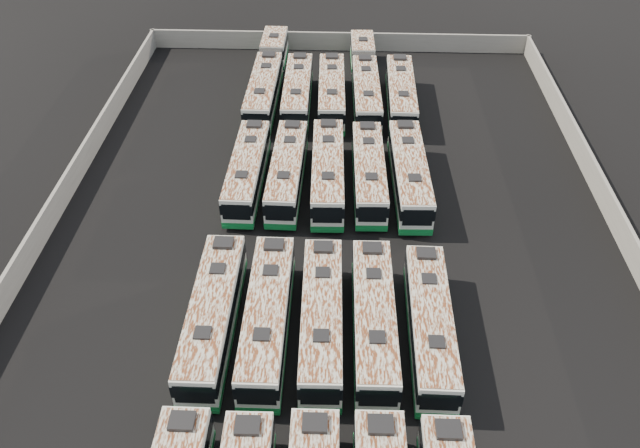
{
  "coord_description": "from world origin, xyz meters",
  "views": [
    {
      "loc": [
        0.51,
        -34.87,
        32.21
      ],
      "look_at": [
        -0.9,
        1.6,
        1.6
      ],
      "focal_mm": 35.0,
      "sensor_mm": 36.0,
      "label": 1
    }
  ],
  "objects_px": {
    "bus_midback_far_left": "(247,171)",
    "bus_midback_far_right": "(409,174)",
    "bus_midfront_left": "(268,317)",
    "bus_midback_left": "(287,171)",
    "bus_midfront_far_left": "(213,315)",
    "bus_back_left": "(297,92)",
    "bus_midfront_center": "(322,318)",
    "bus_midback_right": "(369,173)",
    "bus_back_far_right": "(401,94)",
    "bus_back_far_left": "(267,76)",
    "bus_midfront_right": "(374,320)",
    "bus_midback_center": "(328,172)",
    "bus_back_right": "(365,79)",
    "bus_back_center": "(332,92)",
    "bus_midfront_far_right": "(430,324)"
  },
  "relations": [
    {
      "from": "bus_midback_far_left",
      "to": "bus_midback_far_right",
      "type": "height_order",
      "value": "bus_midback_far_right"
    },
    {
      "from": "bus_midfront_left",
      "to": "bus_midback_left",
      "type": "bearing_deg",
      "value": 89.98
    },
    {
      "from": "bus_midfront_far_left",
      "to": "bus_back_left",
      "type": "height_order",
      "value": "bus_midfront_far_left"
    },
    {
      "from": "bus_midfront_left",
      "to": "bus_midback_left",
      "type": "distance_m",
      "value": 16.38
    },
    {
      "from": "bus_midfront_center",
      "to": "bus_midback_left",
      "type": "xyz_separation_m",
      "value": [
        -3.53,
        16.34,
        -0.03
      ]
    },
    {
      "from": "bus_midback_right",
      "to": "bus_back_far_right",
      "type": "bearing_deg",
      "value": 74.37
    },
    {
      "from": "bus_midfront_center",
      "to": "bus_midback_right",
      "type": "bearing_deg",
      "value": 77.31
    },
    {
      "from": "bus_midback_left",
      "to": "bus_midback_right",
      "type": "xyz_separation_m",
      "value": [
        6.92,
        0.09,
        -0.01
      ]
    },
    {
      "from": "bus_back_far_left",
      "to": "bus_midback_far_right",
      "type": "bearing_deg",
      "value": -50.71
    },
    {
      "from": "bus_midfront_right",
      "to": "bus_midback_far_left",
      "type": "bearing_deg",
      "value": 121.53
    },
    {
      "from": "bus_midback_center",
      "to": "bus_midback_far_right",
      "type": "bearing_deg",
      "value": -1.45
    },
    {
      "from": "bus_back_far_right",
      "to": "bus_back_right",
      "type": "bearing_deg",
      "value": 138.33
    },
    {
      "from": "bus_midback_far_right",
      "to": "bus_back_center",
      "type": "bearing_deg",
      "value": 114.69
    },
    {
      "from": "bus_midfront_far_left",
      "to": "bus_midfront_center",
      "type": "height_order",
      "value": "bus_midfront_far_left"
    },
    {
      "from": "bus_midfront_center",
      "to": "bus_back_far_right",
      "type": "distance_m",
      "value": 30.94
    },
    {
      "from": "bus_midback_left",
      "to": "bus_midback_center",
      "type": "distance_m",
      "value": 3.44
    },
    {
      "from": "bus_midback_right",
      "to": "bus_midback_left",
      "type": "bearing_deg",
      "value": 179.45
    },
    {
      "from": "bus_midfront_left",
      "to": "bus_midback_far_right",
      "type": "xyz_separation_m",
      "value": [
        10.29,
        16.35,
        0.01
      ]
    },
    {
      "from": "bus_midback_far_right",
      "to": "bus_back_far_right",
      "type": "relative_size",
      "value": 1.02
    },
    {
      "from": "bus_midback_left",
      "to": "bus_back_left",
      "type": "distance_m",
      "value": 13.88
    },
    {
      "from": "bus_midfront_center",
      "to": "bus_midback_center",
      "type": "xyz_separation_m",
      "value": [
        -0.09,
        16.32,
        0.03
      ]
    },
    {
      "from": "bus_back_center",
      "to": "bus_midfront_left",
      "type": "bearing_deg",
      "value": -97.73
    },
    {
      "from": "bus_midback_center",
      "to": "bus_midback_far_right",
      "type": "xyz_separation_m",
      "value": [
        6.87,
        -0.02,
        0.02
      ]
    },
    {
      "from": "bus_midfront_left",
      "to": "bus_back_far_left",
      "type": "height_order",
      "value": "bus_back_far_left"
    },
    {
      "from": "bus_midback_center",
      "to": "bus_back_right",
      "type": "bearing_deg",
      "value": 77.4
    },
    {
      "from": "bus_midfront_far_right",
      "to": "bus_back_left",
      "type": "xyz_separation_m",
      "value": [
        -10.51,
        30.42,
        0.04
      ]
    },
    {
      "from": "bus_midback_center",
      "to": "bus_back_far_left",
      "type": "relative_size",
      "value": 0.64
    },
    {
      "from": "bus_midback_center",
      "to": "bus_back_far_left",
      "type": "distance_m",
      "value": 18.51
    },
    {
      "from": "bus_back_far_right",
      "to": "bus_midback_center",
      "type": "bearing_deg",
      "value": -116.04
    },
    {
      "from": "bus_midback_far_right",
      "to": "bus_back_far_left",
      "type": "distance_m",
      "value": 22.03
    },
    {
      "from": "bus_midfront_far_right",
      "to": "bus_back_center",
      "type": "xyz_separation_m",
      "value": [
        -7.03,
        30.52,
        0.03
      ]
    },
    {
      "from": "bus_midfront_far_left",
      "to": "bus_midback_left",
      "type": "distance_m",
      "value": 16.75
    },
    {
      "from": "bus_midfront_far_left",
      "to": "bus_midback_far_right",
      "type": "relative_size",
      "value": 1.0
    },
    {
      "from": "bus_midfront_right",
      "to": "bus_midback_far_left",
      "type": "distance_m",
      "value": 19.24
    },
    {
      "from": "bus_midfront_center",
      "to": "bus_back_left",
      "type": "relative_size",
      "value": 1.0
    },
    {
      "from": "bus_midback_center",
      "to": "bus_back_center",
      "type": "height_order",
      "value": "bus_midback_center"
    },
    {
      "from": "bus_midfront_left",
      "to": "bus_midfront_far_right",
      "type": "distance_m",
      "value": 10.43
    },
    {
      "from": "bus_midback_far_left",
      "to": "bus_midback_center",
      "type": "bearing_deg",
      "value": 1.06
    },
    {
      "from": "bus_back_right",
      "to": "bus_back_far_left",
      "type": "bearing_deg",
      "value": 178.1
    },
    {
      "from": "bus_midfront_far_left",
      "to": "bus_midfront_left",
      "type": "distance_m",
      "value": 3.53
    },
    {
      "from": "bus_midback_center",
      "to": "bus_back_far_left",
      "type": "height_order",
      "value": "bus_back_far_left"
    },
    {
      "from": "bus_midfront_far_left",
      "to": "bus_midback_far_left",
      "type": "relative_size",
      "value": 1.04
    },
    {
      "from": "bus_back_far_left",
      "to": "bus_midfront_left",
      "type": "bearing_deg",
      "value": -83.46
    },
    {
      "from": "bus_back_far_left",
      "to": "bus_back_far_right",
      "type": "xyz_separation_m",
      "value": [
        13.89,
        -3.34,
        -0.03
      ]
    },
    {
      "from": "bus_midfront_far_right",
      "to": "bus_back_left",
      "type": "relative_size",
      "value": 0.98
    },
    {
      "from": "bus_midback_far_right",
      "to": "bus_back_far_right",
      "type": "height_order",
      "value": "bus_midback_far_right"
    },
    {
      "from": "bus_midfront_right",
      "to": "bus_back_left",
      "type": "height_order",
      "value": "bus_back_left"
    },
    {
      "from": "bus_midfront_far_left",
      "to": "bus_midfront_right",
      "type": "xyz_separation_m",
      "value": [
        10.39,
        0.06,
        -0.04
      ]
    },
    {
      "from": "bus_midfront_left",
      "to": "bus_back_left",
      "type": "bearing_deg",
      "value": 90.04
    },
    {
      "from": "bus_midfront_left",
      "to": "bus_midfront_far_right",
      "type": "relative_size",
      "value": 1.04
    }
  ]
}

